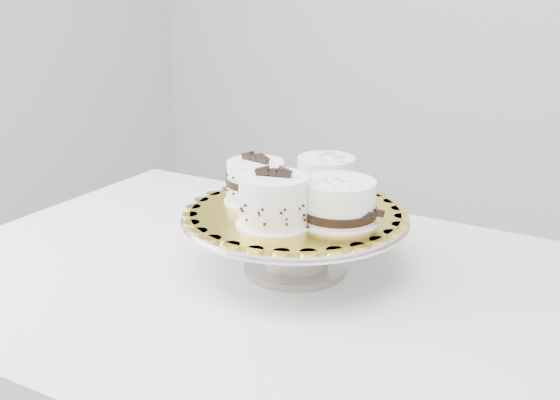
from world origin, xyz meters
The scene contains 7 objects.
table centered at (0.05, 0.03, 0.68)m, with size 1.32×0.92×0.75m.
cake_stand centered at (0.03, 0.09, 0.82)m, with size 0.38×0.38×0.10m.
cake_board centered at (0.03, 0.09, 0.86)m, with size 0.35×0.35×0.01m, color gold.
cake_swirl centered at (0.03, 0.01, 0.90)m, with size 0.14×0.14×0.10m.
cake_banded centered at (-0.06, 0.09, 0.89)m, with size 0.11×0.11×0.09m.
cake_dots centered at (0.03, 0.18, 0.90)m, with size 0.13×0.13×0.08m.
cake_ribbon centered at (0.11, 0.08, 0.89)m, with size 0.15×0.15×0.07m.
Camera 1 is at (0.62, -0.85, 1.25)m, focal length 45.00 mm.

